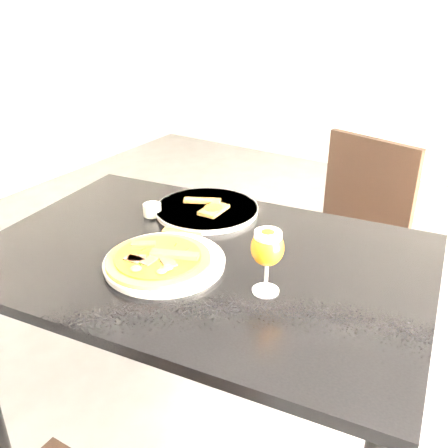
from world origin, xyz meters
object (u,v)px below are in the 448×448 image
Objects in this scene: pizza at (159,259)px; beer_glass at (267,248)px; dining_table at (201,282)px; chair_far at (347,241)px.

beer_glass is (0.28, 0.05, 0.09)m from pizza.
pizza reaches higher than dining_table.
dining_table is 4.80× the size of pizza.
pizza is (-0.21, -0.90, 0.29)m from chair_far.
chair_far is 0.94m from beer_glass.
beer_glass is at bearing 9.58° from pizza.
dining_table is at bearing 164.38° from beer_glass.
chair_far reaches higher than dining_table.
dining_table is 0.17m from pizza.
dining_table is 0.82m from chair_far.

